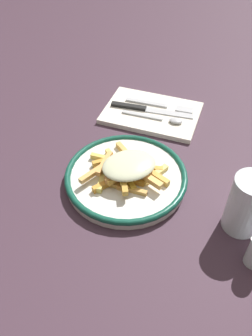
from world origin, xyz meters
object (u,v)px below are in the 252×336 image
Objects in this scene: plate at (126,177)px; spoon at (162,119)px; napkin at (152,113)px; fries_heap at (126,168)px; fork at (159,105)px; water_glass at (247,205)px; knife at (144,109)px.

spoon is (-0.21, 0.02, 0.00)m from plate.
spoon reaches higher than napkin.
fries_heap is 0.21m from spoon.
plate is 1.64× the size of spoon.
plate is at bearing -90.72° from fries_heap.
fork is at bearing -157.80° from spoon.
plate reaches higher than napkin.
fries_heap is at bearing 1.17° from fork.
water_glass is (0.27, 0.25, 0.05)m from napkin.
plate is at bearing 3.98° from napkin.
fries_heap is 1.17× the size of spoon.
plate is 1.07× the size of napkin.
fries_heap is at bearing 8.74° from knife.
napkin is at bearing -176.02° from plate.
plate reaches higher than knife.
fries_heap is 0.84× the size of knife.
plate is 0.21m from spoon.
knife is (0.00, -0.02, 0.01)m from napkin.
knife is 1.38× the size of spoon.
napkin is at bearing -127.83° from spoon.
water_glass is at bearing 42.40° from napkin.
water_glass is at bearing 81.79° from plate.
fries_heap reaches higher than napkin.
knife is at bearing -135.35° from water_glass.
napkin is 0.02m from knife.
water_glass reaches higher than fork.
water_glass reaches higher than plate.
fork is 0.06m from spoon.
water_glass is at bearing 44.65° from knife.
water_glass is at bearing 41.08° from spoon.
water_glass is (0.30, 0.24, 0.04)m from fork.
plate is 0.27m from fork.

